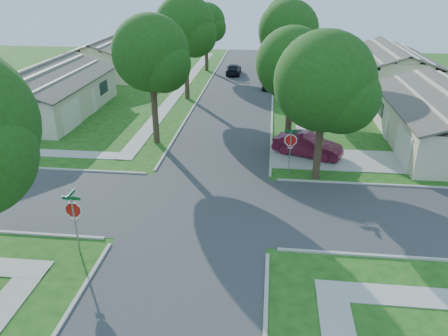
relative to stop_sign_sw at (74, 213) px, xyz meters
name	(u,v)px	position (x,y,z in m)	size (l,w,h in m)	color
ground	(201,206)	(4.70, 4.70, -2.03)	(100.00, 100.00, 0.00)	#1A4813
road_ns	(201,206)	(4.70, 4.70, -2.03)	(7.00, 100.00, 0.02)	#333335
sidewalk_ne	(297,88)	(10.80, 30.70, -2.01)	(1.20, 40.00, 0.04)	#9E9B91
sidewalk_nw	(183,85)	(-1.40, 30.70, -2.01)	(1.20, 40.00, 0.04)	#9E9B91
driveway	(336,160)	(12.60, 11.80, -2.01)	(8.80, 3.60, 0.05)	#9E9B91
stop_sign_sw	(74,213)	(0.00, 0.00, 0.00)	(1.05, 0.80, 2.98)	gray
stop_sign_ne	(291,142)	(9.40, 9.40, 0.00)	(1.05, 0.80, 2.98)	gray
tree_e_near	(293,67)	(9.45, 13.71, 3.61)	(4.97, 4.80, 8.28)	#38281C
tree_e_mid	(289,33)	(9.46, 25.71, 4.22)	(5.59, 5.40, 9.21)	#38281C
tree_e_far	(286,21)	(9.45, 38.71, 3.95)	(5.17, 5.00, 8.72)	#38281C
tree_w_near	(152,57)	(0.06, 13.71, 4.08)	(5.38, 5.20, 8.97)	#38281C
tree_w_mid	(186,29)	(0.06, 25.71, 4.46)	(5.80, 5.60, 9.56)	#38281C
tree_w_far	(206,24)	(0.05, 38.71, 3.48)	(4.76, 4.60, 8.04)	#38281C
tree_ne_corner	(325,86)	(11.06, 8.91, 3.56)	(5.80, 5.60, 8.66)	#38281C
house_ne_near	(448,124)	(20.69, 15.70, -0.51)	(8.42, 13.60, 4.23)	#BDAF95
house_ne_far	(389,71)	(20.69, 33.70, -0.51)	(8.42, 13.60, 4.23)	#BDAF95
house_nw_near	(45,96)	(-11.29, 19.70, -0.51)	(8.42, 13.60, 4.23)	#BDAF95
house_nw_far	(112,59)	(-11.29, 36.70, -0.51)	(8.42, 13.60, 4.23)	#BDAF95
car_driveway	(308,145)	(10.70, 12.38, -1.28)	(1.59, 4.57, 1.50)	#581226
car_curb_east	(270,81)	(7.90, 30.77, -1.35)	(1.61, 3.99, 1.36)	black
car_curb_west	(233,69)	(3.50, 36.91, -1.42)	(1.70, 4.17, 1.21)	black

